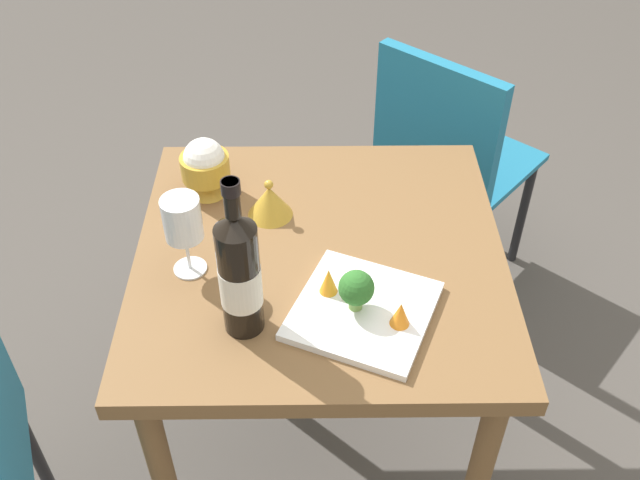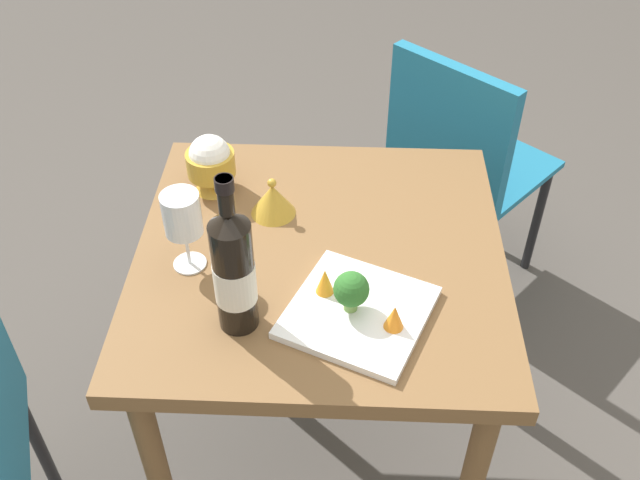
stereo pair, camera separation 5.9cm
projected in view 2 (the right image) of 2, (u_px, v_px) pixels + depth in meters
The scene contains 11 objects.
ground_plane at pixel (320, 446), 2.00m from camera, with size 8.00×8.00×0.00m, color #4C4742.
dining_table at pixel (320, 286), 1.58m from camera, with size 0.77×0.77×0.74m.
chair_by_wall at pixel (459, 155), 2.13m from camera, with size 0.56×0.56×0.85m.
wine_bottle at pixel (234, 271), 1.27m from camera, with size 0.08×0.08×0.34m.
wine_glass at pixel (182, 216), 1.39m from camera, with size 0.08×0.08×0.18m.
rice_bowl at pixel (211, 163), 1.61m from camera, with size 0.11×0.11×0.14m.
rice_bowl_lid at pixel (273, 199), 1.57m from camera, with size 0.10×0.10×0.09m.
serving_plate at pixel (358, 312), 1.37m from camera, with size 0.33×0.33×0.02m.
broccoli_floret at pixel (351, 290), 1.33m from camera, with size 0.07×0.07×0.09m.
carrot_garnish_left at pixel (394, 317), 1.31m from camera, with size 0.04×0.04×0.05m.
carrot_garnish_right at pixel (325, 281), 1.38m from camera, with size 0.04×0.04×0.06m.
Camera 2 is at (-0.05, 1.11, 1.76)m, focal length 40.37 mm.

